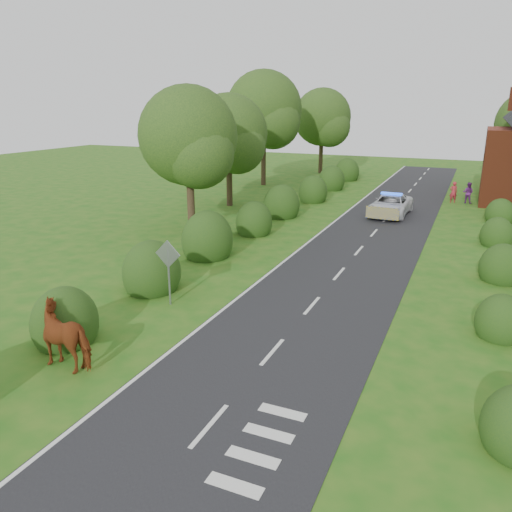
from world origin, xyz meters
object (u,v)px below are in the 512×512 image
at_px(pedestrian_red, 453,192).
at_px(pedestrian_purple, 468,193).
at_px(police_van, 391,205).
at_px(road_sign, 168,263).
at_px(cow, 70,339).

distance_m(pedestrian_red, pedestrian_purple, 1.05).
bearing_deg(police_van, road_sign, -102.33).
bearing_deg(pedestrian_red, pedestrian_purple, 167.77).
xyz_separation_m(police_van, pedestrian_purple, (4.67, 6.73, 0.10)).
xyz_separation_m(road_sign, police_van, (5.03, 19.36, -0.95)).
distance_m(road_sign, pedestrian_red, 27.33).
bearing_deg(pedestrian_red, police_van, 38.06).
bearing_deg(cow, pedestrian_purple, 160.86).
height_order(cow, pedestrian_purple, pedestrian_purple).
height_order(police_van, pedestrian_purple, pedestrian_purple).
relative_size(road_sign, pedestrian_purple, 1.58).
bearing_deg(pedestrian_red, cow, 51.19).
bearing_deg(cow, pedestrian_red, 162.52).
bearing_deg(police_van, cow, -99.78).
relative_size(pedestrian_red, pedestrian_purple, 1.00).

